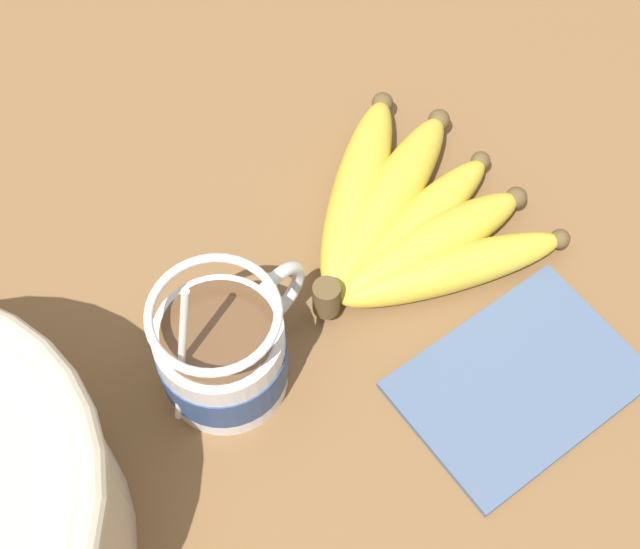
{
  "coord_description": "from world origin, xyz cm",
  "views": [
    {
      "loc": [
        -17.48,
        -19.35,
        61.27
      ],
      "look_at": [
        5.98,
        1.55,
        7.3
      ],
      "focal_mm": 50.0,
      "sensor_mm": 36.0,
      "label": 1
    }
  ],
  "objects": [
    {
      "name": "table",
      "position": [
        0.0,
        0.0,
        1.41
      ],
      "size": [
        128.29,
        128.29,
        2.83
      ],
      "color": "brown",
      "rests_on": "ground"
    },
    {
      "name": "coffee_mug",
      "position": [
        -2.67,
        2.5,
        6.88
      ],
      "size": [
        12.92,
        8.82,
        14.82
      ],
      "color": "silver",
      "rests_on": "table"
    },
    {
      "name": "banana_bunch",
      "position": [
        14.84,
        0.87,
        4.72
      ],
      "size": [
        20.75,
        21.66,
        4.23
      ],
      "color": "brown",
      "rests_on": "table"
    },
    {
      "name": "napkin",
      "position": [
        10.59,
        -13.17,
        3.13
      ],
      "size": [
        18.53,
        14.73,
        0.6
      ],
      "color": "slate",
      "rests_on": "table"
    }
  ]
}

